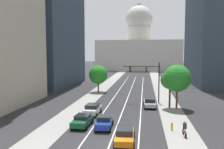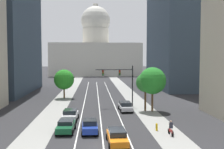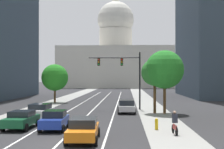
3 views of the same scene
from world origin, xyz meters
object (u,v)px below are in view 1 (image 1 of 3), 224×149
object	(u,v)px
car_blue	(104,122)
cyclist	(185,129)
car_silver	(150,102)
car_green	(82,120)
street_tree_near_left	(98,75)
street_tree_near_right	(170,80)
traffic_signal_mast	(148,75)
street_tree_far_right	(177,78)
capitol_building	(139,50)
car_orange	(125,135)
fire_hydrant	(172,126)
car_white	(92,109)

from	to	relation	value
car_blue	cyclist	xyz separation A→B (m)	(9.13, -1.74, 0.06)
car_silver	car_blue	size ratio (longest dim) A/B	1.17
car_silver	car_green	size ratio (longest dim) A/B	1.08
street_tree_near_left	street_tree_near_right	xyz separation A→B (m)	(14.82, -14.70, 0.60)
street_tree_near_left	traffic_signal_mast	bearing A→B (deg)	-43.04
car_silver	traffic_signal_mast	world-z (taller)	traffic_signal_mast
car_green	street_tree_near_right	xyz separation A→B (m)	(11.73, 11.79, 3.91)
car_silver	street_tree_near_left	distance (m)	18.77
street_tree_far_right	cyclist	bearing A→B (deg)	-93.61
street_tree_far_right	street_tree_near_right	bearing A→B (deg)	160.02
car_silver	car_blue	xyz separation A→B (m)	(-5.65, -12.58, 0.01)
capitol_building	car_orange	distance (m)	110.59
street_tree_near_right	car_blue	bearing A→B (deg)	-125.93
street_tree_far_right	street_tree_near_right	world-z (taller)	street_tree_far_right
car_silver	fire_hydrant	xyz separation A→B (m)	(2.36, -12.16, -0.32)
capitol_building	car_orange	bearing A→B (deg)	-89.27
street_tree_far_right	car_orange	bearing A→B (deg)	-113.94
car_orange	traffic_signal_mast	distance (m)	21.25
car_orange	fire_hydrant	size ratio (longest dim) A/B	5.24
car_blue	cyclist	size ratio (longest dim) A/B	2.37
capitol_building	street_tree_far_right	distance (m)	94.55
street_tree_far_right	street_tree_near_right	distance (m)	1.20
car_white	car_green	xyz separation A→B (m)	(0.00, -5.79, -0.06)
capitol_building	street_tree_near_left	distance (m)	79.53
street_tree_near_right	traffic_signal_mast	bearing A→B (deg)	130.30
car_white	fire_hydrant	size ratio (longest dim) A/B	4.72
car_blue	street_tree_near_left	world-z (taller)	street_tree_near_left
cyclist	car_blue	bearing A→B (deg)	73.56
street_tree_far_right	street_tree_near_left	xyz separation A→B (m)	(-15.90, 15.09, -0.94)
car_white	car_blue	bearing A→B (deg)	-153.82
car_silver	street_tree_near_right	size ratio (longest dim) A/B	0.76
fire_hydrant	cyclist	xyz separation A→B (m)	(1.11, -2.16, 0.39)
car_green	fire_hydrant	distance (m)	10.84
capitol_building	traffic_signal_mast	bearing A→B (deg)	-87.44
car_silver	car_white	bearing A→B (deg)	125.07
street_tree_far_right	fire_hydrant	bearing A→B (deg)	-99.76
car_white	street_tree_far_right	xyz separation A→B (m)	(12.81, 5.61, 4.20)
traffic_signal_mast	car_blue	bearing A→B (deg)	-108.24
car_orange	traffic_signal_mast	bearing A→B (deg)	-9.15
street_tree_far_right	car_green	bearing A→B (deg)	-138.33
capitol_building	street_tree_far_right	xyz separation A→B (m)	(8.57, -93.97, -6.02)
capitol_building	fire_hydrant	bearing A→B (deg)	-86.42
car_orange	cyclist	size ratio (longest dim) A/B	2.77
car_blue	car_green	bearing A→B (deg)	78.42
car_orange	car_blue	xyz separation A→B (m)	(-2.82, 4.24, 0.01)
car_white	street_tree_far_right	distance (m)	14.60
cyclist	street_tree_far_right	size ratio (longest dim) A/B	0.24
street_tree_near_left	street_tree_near_right	size ratio (longest dim) A/B	1.00
cyclist	street_tree_far_right	xyz separation A→B (m)	(0.86, 13.63, 4.15)
car_orange	street_tree_near_right	distance (m)	18.03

